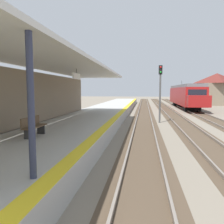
% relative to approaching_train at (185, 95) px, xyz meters
% --- Properties ---
extents(station_platform, '(5.00, 80.00, 0.91)m').
position_rel_approaching_train_xyz_m(station_platform, '(-11.20, -22.85, -1.73)').
color(station_platform, '#A8A8A3').
rests_on(station_platform, ground).
extents(station_building_with_canopy, '(4.85, 24.00, 4.43)m').
position_rel_approaching_train_xyz_m(station_building_with_canopy, '(-13.00, -27.71, 0.48)').
color(station_building_with_canopy, '#4C4C4C').
rests_on(station_building_with_canopy, ground).
extents(track_pair_nearest_platform, '(2.34, 120.00, 0.16)m').
position_rel_approaching_train_xyz_m(track_pair_nearest_platform, '(-6.80, -18.85, -2.13)').
color(track_pair_nearest_platform, '#4C3D2D').
rests_on(track_pair_nearest_platform, ground).
extents(track_pair_middle, '(2.34, 120.00, 0.16)m').
position_rel_approaching_train_xyz_m(track_pair_middle, '(-3.40, -18.85, -2.13)').
color(track_pair_middle, '#4C3D2D').
rests_on(track_pair_middle, ground).
extents(track_pair_far_side, '(2.34, 120.00, 0.16)m').
position_rel_approaching_train_xyz_m(track_pair_far_side, '(-0.00, -18.85, -2.13)').
color(track_pair_far_side, '#4C3D2D').
rests_on(track_pair_far_side, ground).
extents(approaching_train, '(2.93, 19.60, 4.76)m').
position_rel_approaching_train_xyz_m(approaching_train, '(0.00, 0.00, 0.00)').
color(approaching_train, maroon).
rests_on(approaching_train, ground).
extents(rail_signal_post, '(0.32, 0.34, 5.20)m').
position_rel_approaching_train_xyz_m(rail_signal_post, '(-5.38, -18.22, 1.02)').
color(rail_signal_post, '#4C4C4C').
rests_on(rail_signal_post, ground).
extents(platform_bench, '(0.45, 1.60, 0.88)m').
position_rel_approaching_train_xyz_m(platform_bench, '(-11.71, -29.74, -0.80)').
color(platform_bench, brown).
rests_on(platform_bench, station_platform).
extents(distant_trackside_house, '(6.60, 5.28, 6.40)m').
position_rel_approaching_train_xyz_m(distant_trackside_house, '(7.64, 8.95, 1.16)').
color(distant_trackside_house, '#7F705B').
rests_on(distant_trackside_house, ground).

